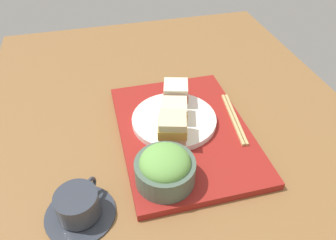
% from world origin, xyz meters
% --- Properties ---
extents(ground_plane, '(1.40, 1.00, 0.03)m').
position_xyz_m(ground_plane, '(0.00, 0.00, -0.01)').
color(ground_plane, brown).
extents(serving_tray, '(0.43, 0.31, 0.02)m').
position_xyz_m(serving_tray, '(0.01, -0.01, 0.01)').
color(serving_tray, maroon).
rests_on(serving_tray, ground_plane).
extents(sandwich_plate, '(0.21, 0.21, 0.02)m').
position_xyz_m(sandwich_plate, '(0.04, 0.01, 0.03)').
color(sandwich_plate, white).
rests_on(sandwich_plate, serving_tray).
extents(sandwich_near, '(0.08, 0.08, 0.06)m').
position_xyz_m(sandwich_near, '(-0.03, 0.03, 0.06)').
color(sandwich_near, beige).
rests_on(sandwich_near, sandwich_plate).
extents(sandwich_middle, '(0.08, 0.08, 0.05)m').
position_xyz_m(sandwich_middle, '(0.04, 0.01, 0.06)').
color(sandwich_middle, beige).
rests_on(sandwich_middle, sandwich_plate).
extents(sandwich_far, '(0.08, 0.08, 0.05)m').
position_xyz_m(sandwich_far, '(0.11, -0.02, 0.06)').
color(sandwich_far, '#EFE5C1').
rests_on(sandwich_far, sandwich_plate).
extents(salad_bowl, '(0.13, 0.13, 0.08)m').
position_xyz_m(salad_bowl, '(-0.14, 0.07, 0.06)').
color(salad_bowl, '#4C6051').
rests_on(salad_bowl, serving_tray).
extents(chopsticks_pair, '(0.20, 0.04, 0.01)m').
position_xyz_m(chopsticks_pair, '(0.01, -0.15, 0.02)').
color(chopsticks_pair, tan).
rests_on(chopsticks_pair, serving_tray).
extents(coffee_cup, '(0.14, 0.14, 0.06)m').
position_xyz_m(coffee_cup, '(-0.17, 0.25, 0.03)').
color(coffee_cup, '#333842').
rests_on(coffee_cup, ground_plane).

